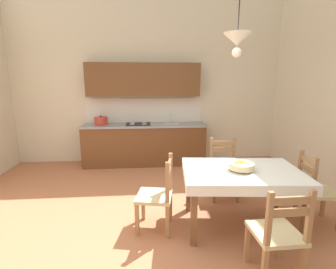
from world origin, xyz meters
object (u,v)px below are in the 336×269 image
(dining_table, at_px, (241,179))
(pendant_lamp, at_px, (237,40))
(dining_chair_camera_side, at_px, (278,234))
(fruit_bowl, at_px, (241,166))
(dining_chair_window_side, at_px, (316,191))
(kitchen_cabinetry, at_px, (144,126))
(dining_chair_kitchen_side, at_px, (224,170))
(dining_chair_tv_side, at_px, (158,195))

(dining_table, relative_size, pendant_lamp, 1.86)
(dining_chair_camera_side, relative_size, pendant_lamp, 1.16)
(dining_table, bearing_deg, fruit_bowl, -134.05)
(dining_table, bearing_deg, dining_chair_window_side, -0.41)
(dining_table, bearing_deg, kitchen_cabinetry, 114.59)
(dining_chair_camera_side, relative_size, fruit_bowl, 3.10)
(dining_chair_window_side, bearing_deg, kitchen_cabinetry, 129.64)
(dining_chair_kitchen_side, bearing_deg, dining_table, -93.36)
(kitchen_cabinetry, height_order, pendant_lamp, pendant_lamp)
(kitchen_cabinetry, distance_m, pendant_lamp, 3.12)
(dining_chair_kitchen_side, relative_size, dining_chair_camera_side, 1.00)
(dining_chair_tv_side, relative_size, dining_chair_kitchen_side, 1.00)
(dining_table, xyz_separation_m, fruit_bowl, (-0.03, -0.03, 0.18))
(fruit_bowl, bearing_deg, pendant_lamp, 134.98)
(dining_chair_window_side, height_order, dining_chair_camera_side, same)
(dining_table, height_order, dining_chair_camera_side, dining_chair_camera_side)
(dining_chair_window_side, xyz_separation_m, dining_chair_tv_side, (-2.01, 0.04, 0.00))
(dining_chair_window_side, relative_size, dining_chair_kitchen_side, 1.00)
(dining_chair_camera_side, bearing_deg, dining_chair_tv_side, 139.89)
(dining_chair_window_side, bearing_deg, fruit_bowl, -178.86)
(dining_table, xyz_separation_m, dining_chair_kitchen_side, (0.05, 0.85, -0.19))
(dining_chair_tv_side, distance_m, pendant_lamp, 2.03)
(fruit_bowl, bearing_deg, dining_chair_window_side, 1.14)
(dining_chair_tv_side, relative_size, dining_chair_camera_side, 1.00)
(dining_chair_tv_side, height_order, dining_chair_camera_side, same)
(dining_table, xyz_separation_m, dining_chair_camera_side, (0.03, -0.86, -0.19))
(dining_table, distance_m, fruit_bowl, 0.19)
(kitchen_cabinetry, bearing_deg, dining_chair_kitchen_side, -54.93)
(dining_chair_tv_side, distance_m, dining_chair_kitchen_side, 1.35)
(dining_chair_window_side, height_order, dining_chair_kitchen_side, same)
(pendant_lamp, bearing_deg, dining_chair_tv_side, -177.79)
(kitchen_cabinetry, distance_m, dining_chair_window_side, 3.46)
(dining_chair_camera_side, distance_m, fruit_bowl, 0.91)
(dining_chair_tv_side, xyz_separation_m, pendant_lamp, (0.91, 0.04, 1.81))
(kitchen_cabinetry, relative_size, fruit_bowl, 8.89)
(kitchen_cabinetry, relative_size, dining_chair_kitchen_side, 2.87)
(pendant_lamp, bearing_deg, dining_chair_kitchen_side, 77.66)
(dining_chair_window_side, xyz_separation_m, pendant_lamp, (-1.11, 0.07, 1.81))
(kitchen_cabinetry, distance_m, dining_chair_kitchen_side, 2.23)
(dining_table, height_order, dining_chair_tv_side, dining_chair_tv_side)
(dining_chair_kitchen_side, xyz_separation_m, dining_chair_camera_side, (-0.02, -1.70, 0.00))
(dining_chair_window_side, bearing_deg, dining_chair_kitchen_side, 137.57)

